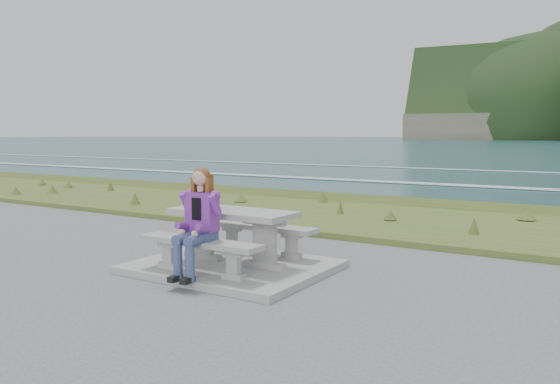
{
  "coord_description": "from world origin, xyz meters",
  "views": [
    {
      "loc": [
        4.54,
        -5.98,
        1.89
      ],
      "look_at": [
        0.03,
        1.2,
        0.99
      ],
      "focal_mm": 35.0,
      "sensor_mm": 36.0,
      "label": 1
    }
  ],
  "objects_px": {
    "seated_woman": "(195,237)",
    "picnic_table": "(232,222)",
    "bench_landward": "(200,247)",
    "bench_seaward": "(261,231)"
  },
  "relations": [
    {
      "from": "picnic_table",
      "to": "bench_seaward",
      "type": "height_order",
      "value": "picnic_table"
    },
    {
      "from": "picnic_table",
      "to": "bench_seaward",
      "type": "distance_m",
      "value": 0.74
    },
    {
      "from": "bench_landward",
      "to": "seated_woman",
      "type": "bearing_deg",
      "value": -70.68
    },
    {
      "from": "picnic_table",
      "to": "bench_landward",
      "type": "xyz_separation_m",
      "value": [
        0.0,
        -0.7,
        -0.23
      ]
    },
    {
      "from": "picnic_table",
      "to": "bench_landward",
      "type": "relative_size",
      "value": 1.0
    },
    {
      "from": "bench_landward",
      "to": "seated_woman",
      "type": "relative_size",
      "value": 1.31
    },
    {
      "from": "seated_woman",
      "to": "picnic_table",
      "type": "bearing_deg",
      "value": 88.97
    },
    {
      "from": "bench_landward",
      "to": "seated_woman",
      "type": "xyz_separation_m",
      "value": [
        0.05,
        -0.13,
        0.16
      ]
    },
    {
      "from": "bench_landward",
      "to": "bench_seaward",
      "type": "bearing_deg",
      "value": 90.0
    },
    {
      "from": "bench_landward",
      "to": "seated_woman",
      "type": "distance_m",
      "value": 0.21
    }
  ]
}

